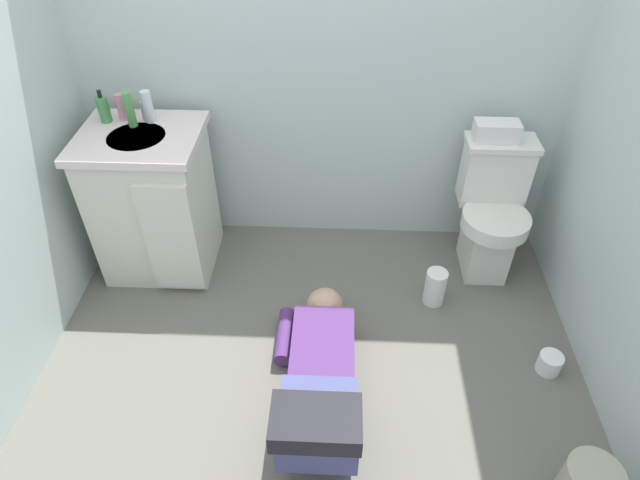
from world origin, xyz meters
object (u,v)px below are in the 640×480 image
object	(u,v)px
toilet	(491,212)
toilet_paper_roll	(549,363)
person_plumber	(319,383)
bottle_green	(129,109)
tissue_box	(496,131)
faucet	(143,111)
bottle_clear	(148,107)
paper_towel_roll	(435,287)
vanity_cabinet	(154,202)
soap_dispenser	(104,109)
bottle_pink	(121,107)

from	to	relation	value
toilet	toilet_paper_roll	world-z (taller)	toilet
person_plumber	bottle_green	distance (m)	1.58
person_plumber	tissue_box	bearing A→B (deg)	52.22
toilet	faucet	world-z (taller)	faucet
faucet	bottle_clear	size ratio (longest dim) A/B	0.62
paper_towel_roll	toilet_paper_roll	bearing A→B (deg)	-40.74
vanity_cabinet	bottle_green	xyz separation A→B (m)	(-0.05, 0.09, 0.49)
faucet	tissue_box	xyz separation A→B (m)	(1.76, 0.00, -0.07)
soap_dispenser	toilet_paper_roll	distance (m)	2.48
toilet	paper_towel_roll	xyz separation A→B (m)	(-0.30, -0.32, -0.26)
toilet	bottle_clear	xyz separation A→B (m)	(-1.77, 0.08, 0.53)
soap_dispenser	paper_towel_roll	world-z (taller)	soap_dispenser
toilet	person_plumber	world-z (taller)	toilet
faucet	vanity_cabinet	bearing A→B (deg)	-88.69
vanity_cabinet	tissue_box	bearing A→B (deg)	4.87
toilet	bottle_clear	size ratio (longest dim) A/B	4.63
person_plumber	bottle_pink	xyz separation A→B (m)	(-1.04, 1.08, 0.71)
bottle_pink	paper_towel_roll	bearing A→B (deg)	-14.27
bottle_clear	toilet_paper_roll	world-z (taller)	bottle_clear
tissue_box	bottle_pink	world-z (taller)	bottle_pink
faucet	bottle_pink	bearing A→B (deg)	177.65
faucet	bottle_pink	distance (m)	0.11
person_plumber	bottle_pink	bearing A→B (deg)	133.98
bottle_green	paper_towel_roll	world-z (taller)	bottle_green
paper_towel_roll	toilet_paper_roll	size ratio (longest dim) A/B	1.89
soap_dispenser	tissue_box	bearing A→B (deg)	0.70
bottle_green	paper_towel_roll	bearing A→B (deg)	-12.68
bottle_pink	bottle_green	world-z (taller)	bottle_green
bottle_clear	toilet_paper_roll	size ratio (longest dim) A/B	1.47
toilet	bottle_pink	xyz separation A→B (m)	(-1.92, 0.09, 0.52)
faucet	toilet_paper_roll	distance (m)	2.31
faucet	bottle_clear	xyz separation A→B (m)	(0.03, -0.01, 0.03)
bottle_pink	soap_dispenser	bearing A→B (deg)	-162.82
faucet	toilet_paper_roll	size ratio (longest dim) A/B	0.91
soap_dispenser	person_plumber	bearing A→B (deg)	-43.25
faucet	bottle_green	world-z (taller)	bottle_green
bottle_pink	toilet	bearing A→B (deg)	-2.73
bottle_clear	paper_towel_roll	world-z (taller)	bottle_clear
faucet	person_plumber	bearing A→B (deg)	-49.12
bottle_pink	paper_towel_roll	xyz separation A→B (m)	(1.62, -0.41, -0.78)
paper_towel_roll	bottle_green	bearing A→B (deg)	167.32
vanity_cabinet	bottle_clear	bearing A→B (deg)	77.88
bottle_green	faucet	bearing A→B (deg)	53.14
soap_dispenser	bottle_clear	world-z (taller)	soap_dispenser
tissue_box	vanity_cabinet	bearing A→B (deg)	-175.13
toilet	vanity_cabinet	world-z (taller)	vanity_cabinet
bottle_pink	bottle_green	bearing A→B (deg)	-42.94
vanity_cabinet	paper_towel_roll	bearing A→B (deg)	-9.83
vanity_cabinet	soap_dispenser	size ratio (longest dim) A/B	4.94
toilet_paper_roll	paper_towel_roll	bearing A→B (deg)	139.26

